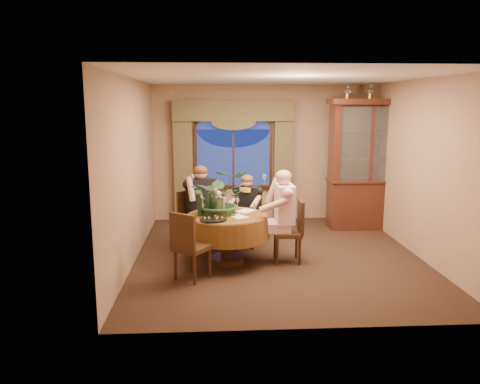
{
  "coord_description": "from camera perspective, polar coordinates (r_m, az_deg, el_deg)",
  "views": [
    {
      "loc": [
        -1.01,
        -7.17,
        2.4
      ],
      "look_at": [
        -0.61,
        -0.25,
        1.1
      ],
      "focal_mm": 35.0,
      "sensor_mm": 36.0,
      "label": 1
    }
  ],
  "objects": [
    {
      "name": "olive_bowl",
      "position": [
        7.07,
        -0.98,
        -2.7
      ],
      "size": [
        0.15,
        0.15,
        0.05
      ],
      "primitive_type": "imported",
      "color": "#4A5C2F",
      "rests_on": "dining_table"
    },
    {
      "name": "stoneware_vase",
      "position": [
        7.19,
        -2.32,
        -1.62
      ],
      "size": [
        0.14,
        0.14,
        0.25
      ],
      "primitive_type": null,
      "color": "#9B7A61",
      "rests_on": "dining_table"
    },
    {
      "name": "wine_glass_person_scarf",
      "position": [
        7.49,
        -0.33,
        -1.4
      ],
      "size": [
        0.07,
        0.07,
        0.18
      ],
      "primitive_type": null,
      "color": "silver",
      "rests_on": "dining_table"
    },
    {
      "name": "arched_transom",
      "position": [
        9.62,
        -0.83,
        8.72
      ],
      "size": [
        1.6,
        0.06,
        0.44
      ],
      "primitive_type": null,
      "color": "navy",
      "rests_on": "wall_back"
    },
    {
      "name": "wine_glass_person_back",
      "position": [
        7.47,
        -3.25,
        -1.45
      ],
      "size": [
        0.07,
        0.07,
        0.18
      ],
      "primitive_type": null,
      "color": "silver",
      "rests_on": "dining_table"
    },
    {
      "name": "person_back",
      "position": [
        7.91,
        -4.84,
        -1.79
      ],
      "size": [
        0.66,
        0.64,
        1.41
      ],
      "primitive_type": null,
      "rotation": [
        0.0,
        0.0,
        -2.66
      ],
      "color": "black",
      "rests_on": "floor"
    },
    {
      "name": "chair_right",
      "position": [
        7.24,
        5.8,
        -4.82
      ],
      "size": [
        0.44,
        0.44,
        0.96
      ],
      "primitive_type": "cube",
      "rotation": [
        0.0,
        0.0,
        1.53
      ],
      "color": "black",
      "rests_on": "floor"
    },
    {
      "name": "wine_bottle_2",
      "position": [
        7.03,
        -4.09,
        -1.6
      ],
      "size": [
        0.07,
        0.07,
        0.33
      ],
      "primitive_type": "cylinder",
      "color": "black",
      "rests_on": "dining_table"
    },
    {
      "name": "wall_back",
      "position": [
        9.78,
        2.69,
        4.74
      ],
      "size": [
        4.5,
        0.0,
        4.5
      ],
      "primitive_type": "plane",
      "rotation": [
        1.57,
        0.0,
        0.0
      ],
      "color": "#916E52",
      "rests_on": "ground"
    },
    {
      "name": "chair_back_right",
      "position": [
        8.01,
        0.79,
        -3.24
      ],
      "size": [
        0.55,
        0.55,
        0.96
      ],
      "primitive_type": "cube",
      "rotation": [
        0.0,
        0.0,
        -3.55
      ],
      "color": "black",
      "rests_on": "floor"
    },
    {
      "name": "dining_table",
      "position": [
        7.22,
        -1.59,
        -5.68
      ],
      "size": [
        1.32,
        1.32,
        0.75
      ],
      "primitive_type": "cylinder",
      "rotation": [
        0.0,
        0.0,
        0.0
      ],
      "color": "maroon",
      "rests_on": "floor"
    },
    {
      "name": "chair_front_left",
      "position": [
        6.54,
        -5.85,
        -6.51
      ],
      "size": [
        0.59,
        0.59,
        0.96
      ],
      "primitive_type": "cube",
      "rotation": [
        0.0,
        0.0,
        -0.64
      ],
      "color": "black",
      "rests_on": "floor"
    },
    {
      "name": "ceiling",
      "position": [
        7.26,
        4.88,
        13.74
      ],
      "size": [
        5.0,
        5.0,
        0.0
      ],
      "primitive_type": "plane",
      "rotation": [
        3.14,
        0.0,
        0.0
      ],
      "color": "white",
      "rests_on": "wall_back"
    },
    {
      "name": "tasting_paper_0",
      "position": [
        6.99,
        -0.19,
        -2.99
      ],
      "size": [
        0.33,
        0.36,
        0.0
      ],
      "primitive_type": "cube",
      "rotation": [
        0.0,
        0.0,
        0.49
      ],
      "color": "white",
      "rests_on": "dining_table"
    },
    {
      "name": "wine_bottle_0",
      "position": [
        7.23,
        -3.54,
        -1.26
      ],
      "size": [
        0.07,
        0.07,
        0.33
      ],
      "primitive_type": "cylinder",
      "color": "black",
      "rests_on": "dining_table"
    },
    {
      "name": "wine_bottle_3",
      "position": [
        7.03,
        -4.94,
        -1.61
      ],
      "size": [
        0.07,
        0.07,
        0.33
      ],
      "primitive_type": "cylinder",
      "color": "black",
      "rests_on": "dining_table"
    },
    {
      "name": "drapery_left",
      "position": [
        9.65,
        -6.94,
        3.29
      ],
      "size": [
        0.38,
        0.14,
        2.32
      ],
      "primitive_type": "cube",
      "color": "#4A4528",
      "rests_on": "floor"
    },
    {
      "name": "floor",
      "position": [
        7.63,
        4.55,
        -7.74
      ],
      "size": [
        5.0,
        5.0,
        0.0
      ],
      "primitive_type": "plane",
      "color": "black",
      "rests_on": "ground"
    },
    {
      "name": "person_scarf",
      "position": [
        7.97,
        0.9,
        -2.28
      ],
      "size": [
        0.57,
        0.56,
        1.24
      ],
      "primitive_type": null,
      "rotation": [
        0.0,
        0.0,
        -3.57
      ],
      "color": "black",
      "rests_on": "floor"
    },
    {
      "name": "wine_glass_person_pink",
      "position": [
        7.14,
        1.87,
        -2.0
      ],
      "size": [
        0.07,
        0.07,
        0.18
      ],
      "primitive_type": null,
      "color": "silver",
      "rests_on": "dining_table"
    },
    {
      "name": "centerpiece_plant",
      "position": [
        7.13,
        -2.39,
        2.07
      ],
      "size": [
        0.9,
        1.01,
        0.78
      ],
      "primitive_type": "imported",
      "color": "#30532E",
      "rests_on": "dining_table"
    },
    {
      "name": "oil_lamp_left",
      "position": [
        9.2,
        13.0,
        12.06
      ],
      "size": [
        0.11,
        0.11,
        0.34
      ],
      "primitive_type": null,
      "color": "#A5722D",
      "rests_on": "china_cabinet"
    },
    {
      "name": "wine_bottle_4",
      "position": [
        7.21,
        -4.8,
        -1.31
      ],
      "size": [
        0.07,
        0.07,
        0.33
      ],
      "primitive_type": "cylinder",
      "color": "tan",
      "rests_on": "dining_table"
    },
    {
      "name": "oil_lamp_center",
      "position": [
        9.33,
        15.63,
        11.92
      ],
      "size": [
        0.11,
        0.11,
        0.34
      ],
      "primitive_type": null,
      "color": "#A5722D",
      "rests_on": "china_cabinet"
    },
    {
      "name": "china_cabinet",
      "position": [
        9.39,
        15.2,
        3.23
      ],
      "size": [
        1.54,
        0.6,
        2.5
      ],
      "primitive_type": "cube",
      "color": "#351711",
      "rests_on": "floor"
    },
    {
      "name": "cheese_platter",
      "position": [
        6.78,
        -3.26,
        -3.37
      ],
      "size": [
        0.39,
        0.39,
        0.02
      ],
      "primitive_type": "cylinder",
      "color": "black",
      "rests_on": "dining_table"
    },
    {
      "name": "tasting_paper_1",
      "position": [
        7.36,
        0.63,
        -2.31
      ],
      "size": [
        0.35,
        0.37,
        0.0
      ],
      "primitive_type": "cube",
      "rotation": [
        0.0,
        0.0,
        -0.65
      ],
      "color": "white",
      "rests_on": "dining_table"
    },
    {
      "name": "window",
      "position": [
        9.68,
        -0.82,
        4.1
      ],
      "size": [
        1.62,
        0.1,
        1.32
      ],
      "primitive_type": null,
      "color": "navy",
      "rests_on": "wall_back"
    },
    {
      "name": "drapery_right",
      "position": [
        9.74,
        5.27,
        3.38
      ],
      "size": [
        0.38,
        0.14,
        2.32
      ],
      "primitive_type": "cube",
      "color": "#4A4528",
      "rests_on": "floor"
    },
    {
      "name": "oil_lamp_right",
      "position": [
        9.47,
        18.19,
        11.76
      ],
      "size": [
        0.11,
        0.11,
        0.34
      ],
      "primitive_type": null,
      "color": "#A5722D",
      "rests_on": "china_cabinet"
    },
    {
      "name": "wine_bottle_1",
      "position": [
        7.03,
        -3.13,
        -1.6
      ],
      "size": [
        0.07,
        0.07,
        0.33
      ],
      "primitive_type": "cylinder",
      "color": "black",
      "rests_on": "dining_table"
    },
    {
      "name": "person_pink",
      "position": [
        7.24,
        5.42,
        -2.89
      ],
      "size": [
        0.49,
        0.53,
        1.43
      ],
      "primitive_type": null,
      "rotation": [
        0.0,
        0.0,
        -4.67
      ],
      "color": "beige",
      "rests_on": "floor"
    },
    {
      "name": "chair_back",
      "position": [
        7.89,
        -5.55,
        -3.52
      ],
      "size": [
        0.59,
        0.59,
        0.96
      ],
      "primitive_type": "cube",
      "rotation": [
        0.0,
        0.0,
        -2.51
      ],
      "color": "black",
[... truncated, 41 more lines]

